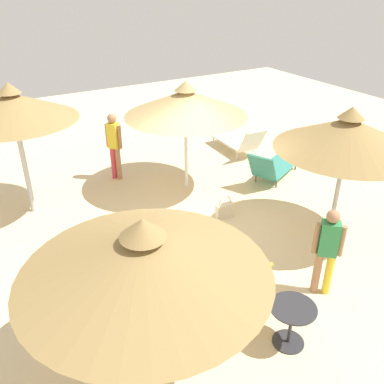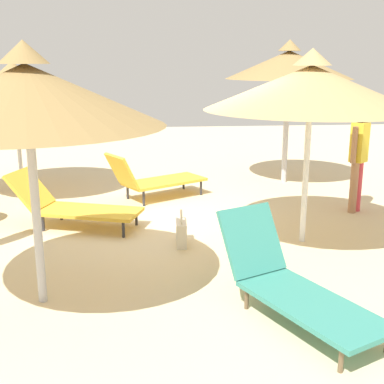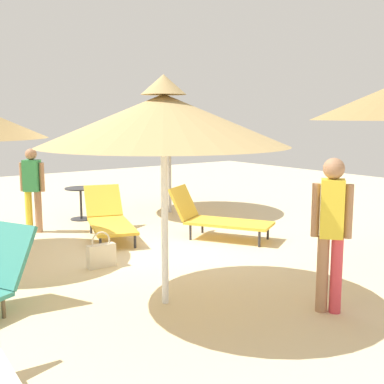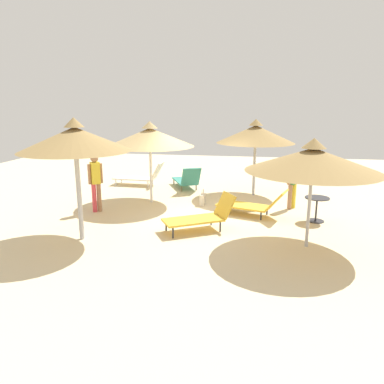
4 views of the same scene
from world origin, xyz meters
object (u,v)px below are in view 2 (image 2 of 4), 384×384
(parasol_umbrella_edge, at_px, (14,87))
(parasol_umbrella_center, at_px, (289,65))
(parasol_umbrella_near_left, at_px, (27,95))
(person_standing_front, at_px, (359,154))
(handbag, at_px, (181,232))
(lounge_chair_far_right, at_px, (291,282))
(lounge_chair_back, at_px, (153,179))
(parasol_umbrella_front, at_px, (311,87))
(lounge_chair_far_left, at_px, (71,205))

(parasol_umbrella_edge, distance_m, parasol_umbrella_center, 5.29)
(parasol_umbrella_near_left, relative_size, person_standing_front, 1.54)
(parasol_umbrella_edge, relative_size, handbag, 5.50)
(parasol_umbrella_edge, bearing_deg, handbag, 42.32)
(lounge_chair_far_right, bearing_deg, parasol_umbrella_center, 165.03)
(person_standing_front, xyz_separation_m, handbag, (1.30, -3.02, -0.80))
(lounge_chair_back, xyz_separation_m, lounge_chair_far_right, (4.51, 1.26, -0.03))
(parasol_umbrella_front, bearing_deg, lounge_chair_far_left, -106.14)
(parasol_umbrella_front, xyz_separation_m, lounge_chair_far_left, (-0.96, -3.31, -1.78))
(parasol_umbrella_front, height_order, parasol_umbrella_edge, parasol_umbrella_front)
(lounge_chair_far_right, height_order, handbag, lounge_chair_far_right)
(lounge_chair_far_left, distance_m, person_standing_front, 4.68)
(lounge_chair_back, relative_size, person_standing_front, 1.09)
(parasol_umbrella_near_left, xyz_separation_m, person_standing_front, (-2.84, 4.61, -1.16))
(parasol_umbrella_near_left, xyz_separation_m, lounge_chair_far_left, (-2.48, -0.02, -1.80))
(parasol_umbrella_front, bearing_deg, person_standing_front, 135.10)
(parasol_umbrella_near_left, bearing_deg, lounge_chair_back, 162.47)
(lounge_chair_far_left, bearing_deg, lounge_chair_back, 139.30)
(parasol_umbrella_center, bearing_deg, lounge_chair_far_right, -14.97)
(parasol_umbrella_near_left, distance_m, lounge_chair_back, 4.51)
(parasol_umbrella_edge, distance_m, handbag, 4.58)
(handbag, bearing_deg, parasol_umbrella_edge, -137.68)
(person_standing_front, bearing_deg, lounge_chair_far_right, -31.73)
(lounge_chair_far_right, bearing_deg, person_standing_front, 148.27)
(lounge_chair_far_right, xyz_separation_m, handbag, (-2.10, -0.92, -0.17))
(person_standing_front, bearing_deg, parasol_umbrella_edge, -107.18)
(parasol_umbrella_center, height_order, lounge_chair_far_right, parasol_umbrella_center)
(lounge_chair_back, xyz_separation_m, handbag, (2.42, 0.34, -0.20))
(parasol_umbrella_front, relative_size, parasol_umbrella_edge, 0.97)
(parasol_umbrella_front, height_order, lounge_chair_back, parasol_umbrella_front)
(parasol_umbrella_front, height_order, parasol_umbrella_near_left, parasol_umbrella_near_left)
(parasol_umbrella_front, height_order, lounge_chair_far_left, parasol_umbrella_front)
(parasol_umbrella_center, relative_size, person_standing_front, 1.66)
(lounge_chair_back, bearing_deg, parasol_umbrella_edge, -105.48)
(parasol_umbrella_front, height_order, person_standing_front, parasol_umbrella_front)
(parasol_umbrella_front, relative_size, parasol_umbrella_center, 0.98)
(parasol_umbrella_near_left, distance_m, lounge_chair_far_right, 3.13)
(parasol_umbrella_center, height_order, lounge_chair_back, parasol_umbrella_center)
(parasol_umbrella_near_left, distance_m, person_standing_front, 5.54)
(parasol_umbrella_near_left, bearing_deg, person_standing_front, 121.64)
(parasol_umbrella_edge, height_order, lounge_chair_far_right, parasol_umbrella_edge)
(parasol_umbrella_edge, bearing_deg, parasol_umbrella_near_left, 14.98)
(handbag, bearing_deg, lounge_chair_far_right, 23.74)
(parasol_umbrella_edge, xyz_separation_m, person_standing_front, (1.81, 5.85, -1.01))
(parasol_umbrella_center, bearing_deg, parasol_umbrella_edge, -85.44)
(parasol_umbrella_edge, xyz_separation_m, parasol_umbrella_center, (-0.42, 5.26, 0.39))
(parasol_umbrella_edge, height_order, lounge_chair_far_left, parasol_umbrella_edge)
(parasol_umbrella_center, height_order, lounge_chair_far_left, parasol_umbrella_center)
(parasol_umbrella_front, distance_m, parasol_umbrella_center, 3.63)
(handbag, bearing_deg, parasol_umbrella_front, 89.46)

